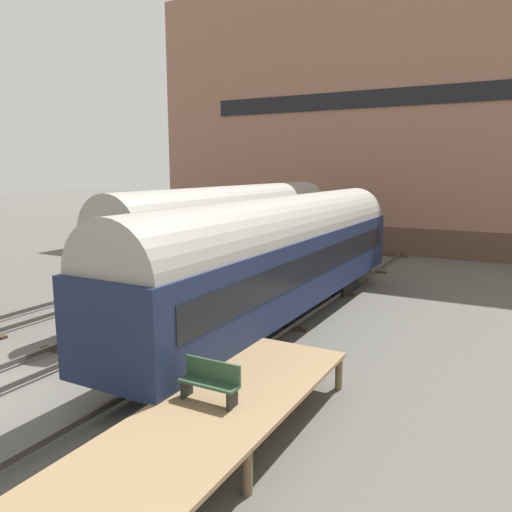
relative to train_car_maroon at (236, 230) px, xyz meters
The scene contains 6 objects.
track_right 14.79m from the train_car_maroon, 71.26° to the right, with size 2.60×60.00×0.26m.
train_car_maroon is the anchor object (origin of this frame).
train_car_navy 6.35m from the train_car_maroon, 42.73° to the right, with size 3.06×18.94×5.04m.
station_platform 16.08m from the train_car_maroon, 62.43° to the right, with size 2.81×10.67×1.04m.
bench 14.89m from the train_car_maroon, 61.47° to the right, with size 1.40×0.40×0.91m.
warehouse_building 21.23m from the train_car_maroon, 80.98° to the left, with size 36.45×11.78×19.76m.
Camera 1 is at (12.84, -7.83, 6.09)m, focal length 35.00 mm.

